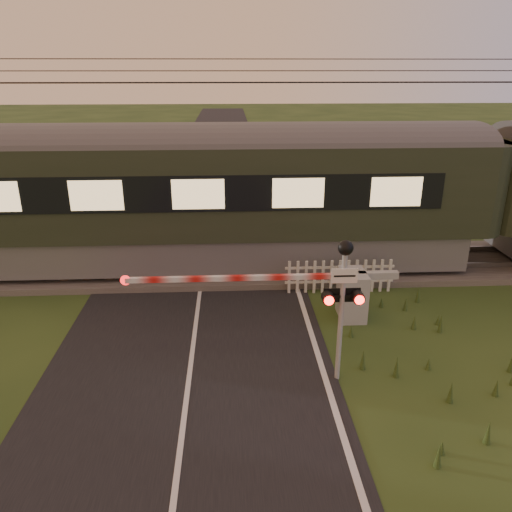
{
  "coord_description": "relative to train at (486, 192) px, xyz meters",
  "views": [
    {
      "loc": [
        0.91,
        -7.93,
        5.91
      ],
      "look_at": [
        1.49,
        3.2,
        1.67
      ],
      "focal_mm": 35.0,
      "sensor_mm": 36.0,
      "label": 1
    }
  ],
  "objects": [
    {
      "name": "ground",
      "position": [
        -8.65,
        -6.5,
        -2.33
      ],
      "size": [
        160.0,
        160.0,
        0.0
      ],
      "primitive_type": "plane",
      "color": "#243A16",
      "rests_on": "ground"
    },
    {
      "name": "road",
      "position": [
        -8.64,
        -6.73,
        -2.32
      ],
      "size": [
        6.0,
        140.0,
        0.03
      ],
      "color": "black",
      "rests_on": "ground"
    },
    {
      "name": "track_bed",
      "position": [
        -8.65,
        0.0,
        -2.27
      ],
      "size": [
        140.0,
        3.4,
        0.39
      ],
      "color": "#47423D",
      "rests_on": "ground"
    },
    {
      "name": "overhead_wires",
      "position": [
        -8.65,
        0.0,
        3.39
      ],
      "size": [
        120.0,
        0.62,
        0.62
      ],
      "color": "black",
      "rests_on": "ground"
    },
    {
      "name": "train",
      "position": [
        0.0,
        0.0,
        0.0
      ],
      "size": [
        44.0,
        3.03,
        4.1
      ],
      "color": "slate",
      "rests_on": "ground"
    },
    {
      "name": "boom_gate",
      "position": [
        -5.04,
        -3.34,
        -1.66
      ],
      "size": [
        6.75,
        0.94,
        1.24
      ],
      "color": "gray",
      "rests_on": "ground"
    },
    {
      "name": "crossing_signal",
      "position": [
        -5.66,
        -5.98,
        -0.3
      ],
      "size": [
        0.75,
        0.33,
        2.96
      ],
      "color": "gray",
      "rests_on": "ground"
    },
    {
      "name": "picket_fence",
      "position": [
        -4.77,
        -1.89,
        -1.85
      ],
      "size": [
        3.04,
        0.08,
        0.96
      ],
      "color": "silver",
      "rests_on": "ground"
    }
  ]
}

